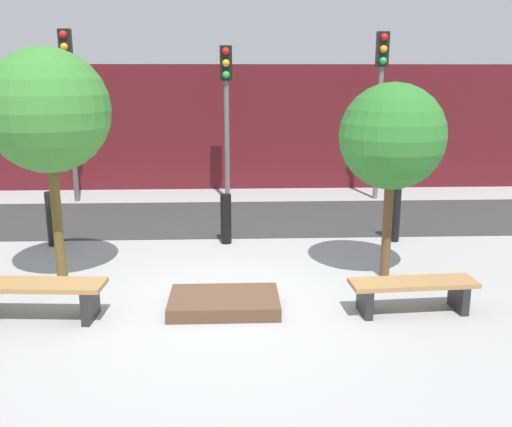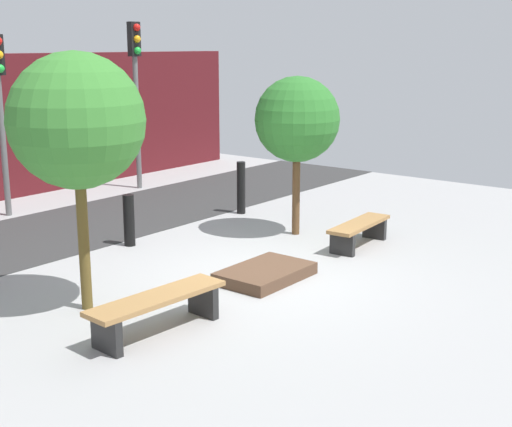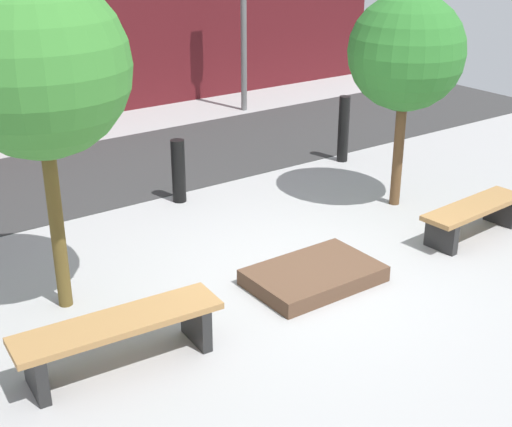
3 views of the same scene
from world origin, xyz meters
name	(u,v)px [view 3 (image 3 of 3)]	position (x,y,z in m)	size (l,w,h in m)	color
ground_plane	(307,279)	(0.00, 0.00, 0.00)	(18.00, 18.00, 0.00)	#9B9B9B
road_strip	(124,167)	(0.00, 4.62, 0.01)	(18.00, 3.07, 0.01)	#323232
building_facade	(38,37)	(0.00, 8.04, 1.60)	(16.20, 0.50, 3.19)	#511419
bench_left	(119,333)	(-2.40, -0.31, 0.34)	(1.89, 0.59, 0.48)	black
bench_right	(473,214)	(2.40, -0.31, 0.30)	(1.63, 0.53, 0.42)	black
planter_bed	(314,275)	(0.00, -0.11, 0.09)	(1.42, 0.92, 0.18)	brown
tree_behind_left_bench	(38,67)	(-2.40, 1.02, 2.46)	(1.72, 1.72, 3.33)	brown
tree_behind_right_bench	(406,53)	(2.40, 1.02, 2.09)	(1.52, 1.52, 2.86)	brown
bollard_left	(178,171)	(0.00, 2.84, 0.45)	(0.19, 0.19, 0.90)	black
bollard_center	(343,129)	(3.05, 2.84, 0.54)	(0.18, 0.18, 1.07)	black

